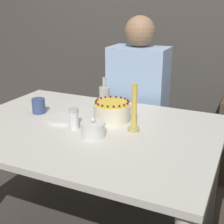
{
  "coord_description": "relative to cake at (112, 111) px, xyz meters",
  "views": [
    {
      "loc": [
        0.76,
        -1.32,
        1.34
      ],
      "look_at": [
        0.08,
        0.14,
        0.78
      ],
      "focal_mm": 50.0,
      "sensor_mm": 36.0,
      "label": 1
    }
  ],
  "objects": [
    {
      "name": "candle",
      "position": [
        0.16,
        -0.09,
        0.05
      ],
      "size": [
        0.06,
        0.06,
        0.25
      ],
      "color": "tan",
      "rests_on": "dining_table"
    },
    {
      "name": "wall_behind",
      "position": [
        -0.08,
        1.26,
        0.52
      ],
      "size": [
        8.0,
        0.05,
        2.6
      ],
      "color": "#4C4742",
      "rests_on": "ground_plane"
    },
    {
      "name": "bottle",
      "position": [
        -0.1,
        0.12,
        0.03
      ],
      "size": [
        0.06,
        0.06,
        0.21
      ],
      "color": "#B2B7BC",
      "rests_on": "dining_table"
    },
    {
      "name": "cup",
      "position": [
        -0.44,
        -0.07,
        -0.01
      ],
      "size": [
        0.08,
        0.08,
        0.09
      ],
      "color": "#384C7F",
      "rests_on": "dining_table"
    },
    {
      "name": "sugar_bowl",
      "position": [
        0.01,
        -0.24,
        -0.01
      ],
      "size": [
        0.12,
        0.12,
        0.1
      ],
      "color": "silver",
      "rests_on": "dining_table"
    },
    {
      "name": "sugar_shaker",
      "position": [
        -0.13,
        -0.19,
        0.0
      ],
      "size": [
        0.05,
        0.05,
        0.11
      ],
      "color": "white",
      "rests_on": "dining_table"
    },
    {
      "name": "cake",
      "position": [
        0.0,
        0.0,
        0.0
      ],
      "size": [
        0.2,
        0.2,
        0.12
      ],
      "color": "#EFE5CC",
      "rests_on": "dining_table"
    },
    {
      "name": "plate_stack",
      "position": [
        -0.25,
        -0.1,
        -0.04
      ],
      "size": [
        0.19,
        0.19,
        0.02
      ],
      "color": "silver",
      "rests_on": "dining_table"
    },
    {
      "name": "dining_table",
      "position": [
        -0.08,
        -0.14,
        -0.16
      ],
      "size": [
        1.36,
        0.98,
        0.73
      ],
      "color": "beige",
      "rests_on": "ground_plane"
    },
    {
      "name": "person_man_blue_shirt",
      "position": [
        -0.05,
        0.55,
        -0.23
      ],
      "size": [
        0.4,
        0.34,
        1.27
      ],
      "rotation": [
        0.0,
        0.0,
        3.14
      ],
      "color": "#595960",
      "rests_on": "ground_plane"
    }
  ]
}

